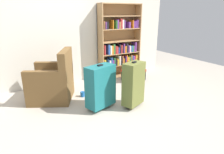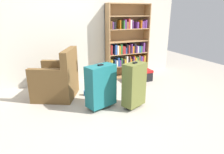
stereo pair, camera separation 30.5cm
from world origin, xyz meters
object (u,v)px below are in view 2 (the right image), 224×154
(storage_box, at_px, (140,75))
(suitcase_olive, at_px, (134,85))
(bookshelf, at_px, (127,44))
(mug, at_px, (86,93))
(armchair, at_px, (57,80))
(suitcase_teal, at_px, (101,86))

(storage_box, height_order, suitcase_olive, suitcase_olive)
(storage_box, bearing_deg, bookshelf, 104.55)
(mug, relative_size, suitcase_olive, 0.15)
(armchair, relative_size, suitcase_olive, 1.22)
(armchair, distance_m, storage_box, 1.88)
(mug, bearing_deg, storage_box, 12.39)
(mug, bearing_deg, bookshelf, 30.86)
(armchair, bearing_deg, suitcase_olive, -41.73)
(mug, height_order, storage_box, storage_box)
(bookshelf, distance_m, suitcase_teal, 1.83)
(storage_box, bearing_deg, mug, -167.61)
(armchair, height_order, storage_box, armchair)
(storage_box, relative_size, suitcase_teal, 0.68)
(bookshelf, height_order, armchair, bookshelf)
(bookshelf, height_order, suitcase_teal, bookshelf)
(suitcase_teal, bearing_deg, bookshelf, 48.79)
(storage_box, distance_m, suitcase_teal, 1.59)
(mug, xyz_separation_m, suitcase_olive, (0.58, -0.80, 0.35))
(armchair, height_order, suitcase_olive, armchair)
(bookshelf, distance_m, suitcase_olive, 1.74)
(armchair, height_order, mug, armchair)
(mug, distance_m, suitcase_teal, 0.68)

